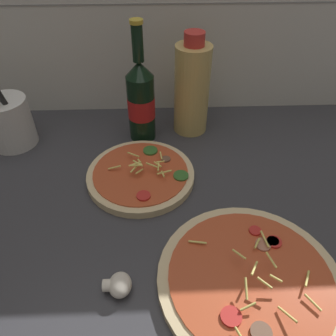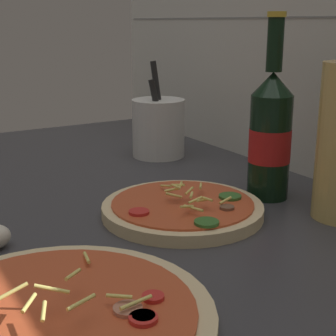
{
  "view_description": "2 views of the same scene",
  "coord_description": "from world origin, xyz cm",
  "px_view_note": "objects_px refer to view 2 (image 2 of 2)",
  "views": [
    {
      "loc": [
        -4.64,
        -36.78,
        50.93
      ],
      "look_at": [
        -2.71,
        13.98,
        6.7
      ],
      "focal_mm": 35.0,
      "sensor_mm": 36.0,
      "label": 1
    },
    {
      "loc": [
        49.45,
        -22.07,
        29.2
      ],
      "look_at": [
        -5.7,
        11.49,
        10.83
      ],
      "focal_mm": 55.0,
      "sensor_mm": 36.0,
      "label": 2
    }
  ],
  "objects_px": {
    "pizza_near": "(54,320)",
    "utensil_crock": "(158,127)",
    "pizza_far": "(183,209)",
    "beer_bottle": "(270,134)"
  },
  "relations": [
    {
      "from": "beer_bottle",
      "to": "utensil_crock",
      "type": "distance_m",
      "value": 0.32
    },
    {
      "from": "pizza_far",
      "to": "beer_bottle",
      "type": "distance_m",
      "value": 0.18
    },
    {
      "from": "beer_bottle",
      "to": "utensil_crock",
      "type": "xyz_separation_m",
      "value": [
        -0.31,
        -0.02,
        -0.04
      ]
    },
    {
      "from": "pizza_far",
      "to": "beer_bottle",
      "type": "xyz_separation_m",
      "value": [
        0.0,
        0.16,
        0.09
      ]
    },
    {
      "from": "pizza_near",
      "to": "pizza_far",
      "type": "height_order",
      "value": "pizza_far"
    },
    {
      "from": "pizza_far",
      "to": "utensil_crock",
      "type": "distance_m",
      "value": 0.35
    },
    {
      "from": "pizza_near",
      "to": "utensil_crock",
      "type": "bearing_deg",
      "value": 141.12
    },
    {
      "from": "pizza_near",
      "to": "pizza_far",
      "type": "relative_size",
      "value": 1.28
    },
    {
      "from": "pizza_far",
      "to": "utensil_crock",
      "type": "bearing_deg",
      "value": 155.49
    },
    {
      "from": "pizza_near",
      "to": "pizza_far",
      "type": "distance_m",
      "value": 0.31
    }
  ]
}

